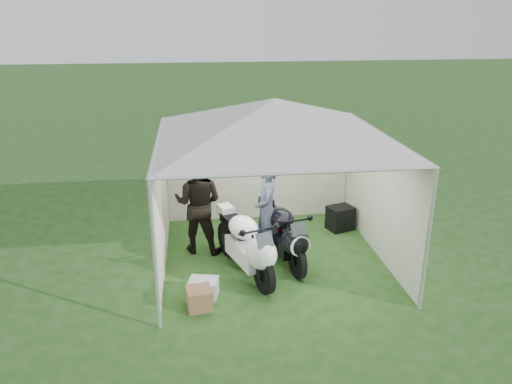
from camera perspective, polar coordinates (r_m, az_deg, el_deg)
The scene contains 10 objects.
ground at distance 9.51m, azimuth 1.93°, elevation -7.46°, with size 80.00×80.00×0.00m, color #214716.
canopy_tent at distance 8.68m, azimuth 2.09°, elevation 7.94°, with size 5.66×5.66×3.00m.
motorcycle_white at distance 8.64m, azimuth -0.99°, elevation -5.98°, with size 0.97×2.11×1.07m.
motorcycle_black at distance 9.12m, azimuth 3.22°, elevation -4.74°, with size 0.74×2.06×1.02m.
paddock_stand at distance 10.09m, azimuth 1.11°, elevation -4.79°, with size 0.41×0.26×0.31m, color blue.
person_dark_jacket at distance 9.46m, azimuth -6.61°, elevation -1.27°, with size 0.95×0.74×1.95m, color black.
person_blue_jacket at distance 9.15m, azimuth 1.25°, elevation -2.15°, with size 0.68×0.45×1.87m, color slate.
equipment_box at distance 10.74m, azimuth 9.61°, elevation -2.95°, with size 0.51×0.41×0.51m, color black.
crate_0 at distance 8.27m, azimuth -6.03°, elevation -10.87°, with size 0.46×0.36×0.30m, color silver.
crate_1 at distance 7.98m, azimuth -6.51°, elevation -12.00°, with size 0.38×0.38×0.34m, color brown.
Camera 1 is at (-1.39, -8.34, 4.35)m, focal length 35.00 mm.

